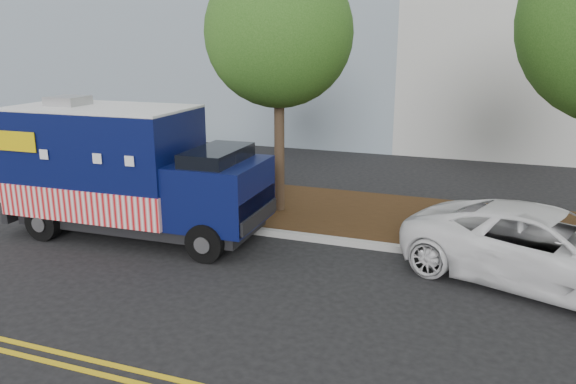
% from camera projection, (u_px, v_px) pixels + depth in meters
% --- Properties ---
extents(ground, '(120.00, 120.00, 0.00)m').
position_uv_depth(ground, '(203.00, 250.00, 12.33)').
color(ground, black).
rests_on(ground, ground).
extents(curb, '(120.00, 0.18, 0.15)m').
position_uv_depth(curb, '(231.00, 228.00, 13.57)').
color(curb, '#9E9E99').
rests_on(curb, ground).
extents(mulch_strip, '(120.00, 4.00, 0.15)m').
position_uv_depth(mulch_strip, '(264.00, 205.00, 15.47)').
color(mulch_strip, black).
rests_on(mulch_strip, ground).
extents(centerline_near, '(120.00, 0.10, 0.01)m').
position_uv_depth(centerline_near, '(57.00, 352.00, 8.30)').
color(centerline_near, gold).
rests_on(centerline_near, ground).
extents(centerline_far, '(120.00, 0.10, 0.01)m').
position_uv_depth(centerline_far, '(44.00, 361.00, 8.07)').
color(centerline_far, gold).
rests_on(centerline_far, ground).
extents(tree_b, '(3.63, 3.63, 6.44)m').
position_uv_depth(tree_b, '(279.00, 34.00, 13.62)').
color(tree_b, '#38281C').
rests_on(tree_b, ground).
extents(sign_post, '(0.06, 0.06, 2.40)m').
position_uv_depth(sign_post, '(102.00, 168.00, 14.83)').
color(sign_post, '#473828').
rests_on(sign_post, ground).
extents(food_truck, '(6.16, 2.48, 3.21)m').
position_uv_depth(food_truck, '(126.00, 174.00, 13.02)').
color(food_truck, black).
rests_on(food_truck, ground).
extents(white_car, '(5.68, 3.96, 1.44)m').
position_uv_depth(white_car, '(546.00, 249.00, 10.40)').
color(white_car, white).
rests_on(white_car, ground).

